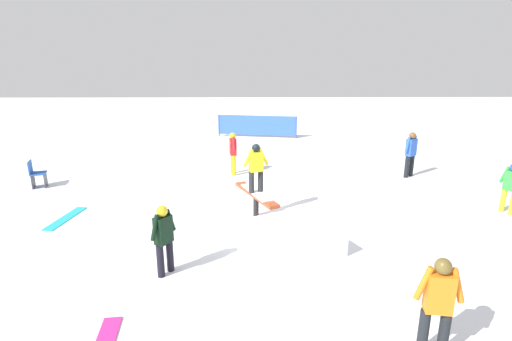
# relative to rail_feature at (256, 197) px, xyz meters

# --- Properties ---
(ground_plane) EXTENTS (60.00, 60.00, 0.00)m
(ground_plane) POSITION_rel_rail_feature_xyz_m (0.00, 0.00, -0.54)
(ground_plane) COLOR white
(rail_feature) EXTENTS (1.97, 1.13, 0.64)m
(rail_feature) POSITION_rel_rail_feature_xyz_m (0.00, 0.00, 0.00)
(rail_feature) COLOR black
(rail_feature) RESTS_ON ground
(snow_kicker_ramp) EXTENTS (2.27, 2.13, 0.47)m
(snow_kicker_ramp) POSITION_rel_rail_feature_xyz_m (-1.72, -0.82, -0.30)
(snow_kicker_ramp) COLOR white
(snow_kicker_ramp) RESTS_ON ground
(main_rider_on_rail) EXTENTS (1.45, 0.81, 1.29)m
(main_rider_on_rail) POSITION_rel_rail_feature_xyz_m (0.00, 0.00, 0.73)
(main_rider_on_rail) COLOR white
(main_rider_on_rail) RESTS_ON rail_feature
(bystander_red) EXTENTS (0.64, 0.27, 1.49)m
(bystander_red) POSITION_rel_rail_feature_xyz_m (3.79, 0.75, 0.30)
(bystander_red) COLOR yellow
(bystander_red) RESTS_ON ground
(bystander_orange) EXTENTS (0.26, 0.67, 1.49)m
(bystander_orange) POSITION_rel_rail_feature_xyz_m (-5.04, -2.40, 0.30)
(bystander_orange) COLOR black
(bystander_orange) RESTS_ON ground
(bystander_black) EXTENTS (0.58, 0.41, 1.39)m
(bystander_black) POSITION_rel_rail_feature_xyz_m (-2.83, 1.77, 0.24)
(bystander_black) COLOR black
(bystander_black) RESTS_ON ground
(bystander_green) EXTENTS (0.58, 0.38, 1.36)m
(bystander_green) POSITION_rel_rail_feature_xyz_m (0.13, -6.67, 0.23)
(bystander_green) COLOR yellow
(bystander_green) RESTS_ON ground
(bystander_blue) EXTENTS (0.44, 0.57, 1.55)m
(bystander_blue) POSITION_rel_rail_feature_xyz_m (3.43, -5.30, 0.34)
(bystander_blue) COLOR black
(bystander_blue) RESTS_ON ground
(loose_snowboard_white) EXTENTS (1.05, 1.43, 0.02)m
(loose_snowboard_white) POSITION_rel_rail_feature_xyz_m (2.99, 5.19, -0.52)
(loose_snowboard_white) COLOR white
(loose_snowboard_white) RESTS_ON ground
(loose_snowboard_cyan) EXTENTS (1.56, 0.52, 0.02)m
(loose_snowboard_cyan) POSITION_rel_rail_feature_xyz_m (-0.13, 4.90, -0.52)
(loose_snowboard_cyan) COLOR #20BDCD
(loose_snowboard_cyan) RESTS_ON ground
(folding_chair) EXTENTS (0.55, 0.55, 0.88)m
(folding_chair) POSITION_rel_rail_feature_xyz_m (2.42, 6.89, -0.12)
(folding_chair) COLOR #3F3F44
(folding_chair) RESTS_ON ground
(backpack_on_snow) EXTENTS (0.37, 0.34, 0.34)m
(backpack_on_snow) POSITION_rel_rail_feature_xyz_m (5.90, 0.02, -0.37)
(backpack_on_snow) COLOR green
(backpack_on_snow) RESTS_ON ground
(safety_fence) EXTENTS (0.74, 3.97, 1.10)m
(safety_fence) POSITION_rel_rail_feature_xyz_m (10.36, -0.17, 0.06)
(safety_fence) COLOR blue
(safety_fence) RESTS_ON ground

